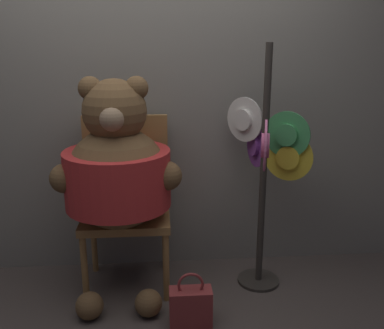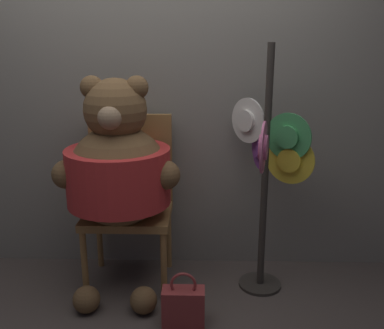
{
  "view_description": "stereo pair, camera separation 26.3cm",
  "coord_description": "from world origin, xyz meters",
  "px_view_note": "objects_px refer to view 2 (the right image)",
  "views": [
    {
      "loc": [
        0.08,
        -2.26,
        1.57
      ],
      "look_at": [
        0.28,
        0.27,
        0.85
      ],
      "focal_mm": 40.0,
      "sensor_mm": 36.0,
      "label": 1
    },
    {
      "loc": [
        0.34,
        -2.27,
        1.57
      ],
      "look_at": [
        0.28,
        0.27,
        0.85
      ],
      "focal_mm": 40.0,
      "sensor_mm": 36.0,
      "label": 2
    }
  ],
  "objects_px": {
    "teddy_bear": "(118,169)",
    "hat_display_rack": "(267,164)",
    "chair": "(129,194)",
    "handbag_on_ground": "(183,305)"
  },
  "relations": [
    {
      "from": "teddy_bear",
      "to": "hat_display_rack",
      "type": "xyz_separation_m",
      "value": [
        0.92,
        0.03,
        0.03
      ]
    },
    {
      "from": "chair",
      "to": "hat_display_rack",
      "type": "height_order",
      "value": "hat_display_rack"
    },
    {
      "from": "chair",
      "to": "teddy_bear",
      "type": "distance_m",
      "value": 0.28
    },
    {
      "from": "handbag_on_ground",
      "to": "hat_display_rack",
      "type": "bearing_deg",
      "value": 38.94
    },
    {
      "from": "hat_display_rack",
      "to": "handbag_on_ground",
      "type": "bearing_deg",
      "value": -141.06
    },
    {
      "from": "chair",
      "to": "teddy_bear",
      "type": "height_order",
      "value": "teddy_bear"
    },
    {
      "from": "hat_display_rack",
      "to": "handbag_on_ground",
      "type": "distance_m",
      "value": 0.98
    },
    {
      "from": "teddy_bear",
      "to": "hat_display_rack",
      "type": "bearing_deg",
      "value": 1.89
    },
    {
      "from": "chair",
      "to": "handbag_on_ground",
      "type": "distance_m",
      "value": 0.82
    },
    {
      "from": "chair",
      "to": "teddy_bear",
      "type": "bearing_deg",
      "value": -101.11
    }
  ]
}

